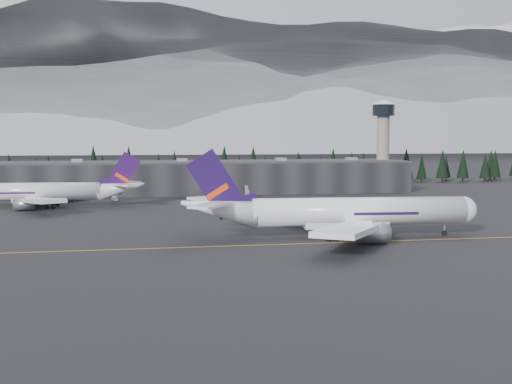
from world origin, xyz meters
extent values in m
plane|color=black|center=(0.00, 0.00, 0.00)|extent=(1400.00, 1400.00, 0.00)
cube|color=gold|center=(0.00, -2.00, 0.01)|extent=(400.00, 0.40, 0.02)
cube|color=black|center=(0.00, 125.00, 6.00)|extent=(160.00, 30.00, 12.00)
cube|color=#333335|center=(0.00, 125.00, 12.30)|extent=(160.00, 30.00, 0.60)
cylinder|color=gray|center=(75.00, 128.00, 16.00)|extent=(5.20, 5.20, 32.00)
cylinder|color=black|center=(75.00, 128.00, 33.25)|extent=(9.20, 9.20, 4.50)
cone|color=silver|center=(75.00, 128.00, 36.70)|extent=(10.00, 10.00, 2.00)
cube|color=black|center=(0.00, 162.00, 7.50)|extent=(360.00, 20.00, 15.00)
cylinder|color=white|center=(20.35, 4.71, 5.68)|extent=(47.82, 9.74, 6.19)
sphere|color=white|center=(44.02, 2.92, 5.68)|extent=(6.19, 6.19, 6.19)
cone|color=white|center=(-10.53, 7.03, 6.61)|extent=(17.76, 7.48, 8.97)
cube|color=white|center=(15.37, 21.13, 4.03)|extent=(19.18, 29.81, 2.65)
cylinder|color=#9A9DA3|center=(21.12, 15.00, 2.27)|extent=(6.99, 4.42, 3.92)
cube|color=white|center=(12.97, -10.78, 4.03)|extent=(22.44, 28.86, 2.65)
cylinder|color=#9A9DA3|center=(19.57, -5.59, 2.27)|extent=(6.99, 4.42, 3.92)
cube|color=#200E44|center=(-11.05, 7.07, 11.87)|extent=(13.08, 1.50, 15.37)
cube|color=#F03B0E|center=(-10.84, 7.06, 10.32)|extent=(5.06, 0.95, 3.79)
cube|color=white|center=(-12.13, 13.37, 8.05)|extent=(9.11, 12.25, 0.52)
cube|color=white|center=(-13.06, 1.01, 8.05)|extent=(10.24, 12.00, 0.52)
cylinder|color=black|center=(39.91, 3.23, 1.55)|extent=(0.52, 0.52, 3.10)
cylinder|color=black|center=(13.49, 9.88, 1.55)|extent=(0.52, 0.52, 3.10)
cylinder|color=black|center=(12.79, 0.62, 1.55)|extent=(0.52, 0.52, 3.10)
cylinder|color=silver|center=(-60.36, 80.00, 5.08)|extent=(42.77, 7.97, 5.55)
cone|color=silver|center=(-32.67, 78.42, 5.92)|extent=(15.82, 6.43, 8.03)
cube|color=silver|center=(-55.64, 65.38, 3.61)|extent=(17.55, 26.62, 2.37)
cylinder|color=gray|center=(-60.89, 70.78, 2.03)|extent=(6.20, 3.85, 3.51)
cube|color=silver|center=(-54.00, 93.99, 3.61)|extent=(19.77, 25.98, 2.37)
cylinder|color=gray|center=(-59.83, 89.23, 2.03)|extent=(6.20, 3.85, 3.51)
cube|color=#2E0F48|center=(-32.21, 78.39, 10.63)|extent=(11.72, 1.13, 13.77)
cube|color=#EA460D|center=(-32.40, 78.40, 9.24)|extent=(4.53, 0.77, 3.39)
cube|color=silver|center=(-31.15, 72.77, 7.21)|extent=(8.29, 10.95, 0.46)
cube|color=silver|center=(-30.51, 83.85, 7.21)|extent=(9.06, 10.78, 0.46)
cylinder|color=black|center=(-54.14, 75.48, 1.39)|extent=(0.46, 0.46, 2.77)
cylinder|color=black|center=(-53.66, 83.79, 1.39)|extent=(0.46, 0.46, 2.77)
imported|color=silver|center=(-35.18, 94.65, 0.64)|extent=(2.46, 4.73, 1.27)
imported|color=silver|center=(11.90, 100.50, 0.79)|extent=(4.92, 2.81, 1.58)
camera|label=1|loc=(-28.03, -129.02, 21.88)|focal=45.00mm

